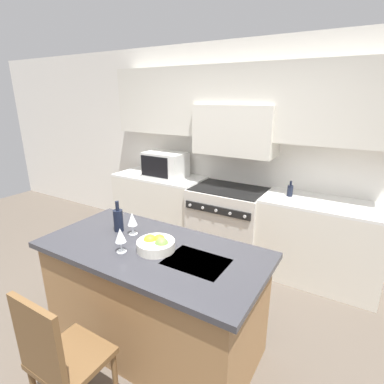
{
  "coord_description": "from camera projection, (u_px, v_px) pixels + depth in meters",
  "views": [
    {
      "loc": [
        1.45,
        -1.48,
        2.06
      ],
      "look_at": [
        0.05,
        0.85,
        1.17
      ],
      "focal_mm": 28.0,
      "sensor_mm": 36.0,
      "label": 1
    }
  ],
  "objects": [
    {
      "name": "island_chair",
      "position": [
        59.0,
        357.0,
        1.78
      ],
      "size": [
        0.42,
        0.4,
        1.01
      ],
      "color": "brown",
      "rests_on": "ground_plane"
    },
    {
      "name": "back_cabinetry",
      "position": [
        240.0,
        133.0,
        3.79
      ],
      "size": [
        10.0,
        0.46,
        2.7
      ],
      "color": "silver",
      "rests_on": "ground_plane"
    },
    {
      "name": "oil_bottle_on_counter",
      "position": [
        290.0,
        190.0,
        3.42
      ],
      "size": [
        0.07,
        0.07,
        0.18
      ],
      "color": "black",
      "rests_on": "back_counter"
    },
    {
      "name": "ground_plane",
      "position": [
        136.0,
        348.0,
        2.55
      ],
      "size": [
        10.0,
        10.0,
        0.0
      ],
      "primitive_type": "plane",
      "color": "brown"
    },
    {
      "name": "wine_glass_far",
      "position": [
        132.0,
        220.0,
        2.52
      ],
      "size": [
        0.08,
        0.08,
        0.19
      ],
      "color": "white",
      "rests_on": "kitchen_island"
    },
    {
      "name": "microwave",
      "position": [
        165.0,
        165.0,
        4.21
      ],
      "size": [
        0.57,
        0.39,
        0.35
      ],
      "color": "silver",
      "rests_on": "back_counter"
    },
    {
      "name": "range_stove",
      "position": [
        228.0,
        222.0,
        3.91
      ],
      "size": [
        0.92,
        0.7,
        0.94
      ],
      "color": "beige",
      "rests_on": "ground_plane"
    },
    {
      "name": "wine_glass_near",
      "position": [
        120.0,
        236.0,
        2.23
      ],
      "size": [
        0.08,
        0.08,
        0.19
      ],
      "color": "white",
      "rests_on": "kitchen_island"
    },
    {
      "name": "wine_bottle",
      "position": [
        118.0,
        220.0,
        2.59
      ],
      "size": [
        0.08,
        0.08,
        0.27
      ],
      "color": "black",
      "rests_on": "kitchen_island"
    },
    {
      "name": "kitchen_island",
      "position": [
        154.0,
        297.0,
        2.48
      ],
      "size": [
        1.81,
        0.89,
        0.92
      ],
      "color": "olive",
      "rests_on": "ground_plane"
    },
    {
      "name": "back_counter",
      "position": [
        228.0,
        221.0,
        3.93
      ],
      "size": [
        3.52,
        0.62,
        0.95
      ],
      "color": "silver",
      "rests_on": "ground_plane"
    },
    {
      "name": "fruit_bowl",
      "position": [
        156.0,
        244.0,
        2.29
      ],
      "size": [
        0.29,
        0.29,
        0.11
      ],
      "color": "silver",
      "rests_on": "kitchen_island"
    }
  ]
}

